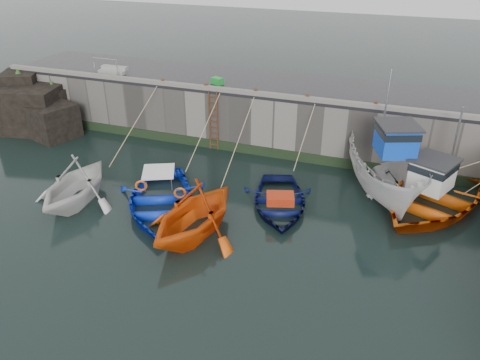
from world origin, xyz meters
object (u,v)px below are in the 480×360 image
(boat_near_blue, at_px, (161,208))
(bollard_e, at_px, (376,105))
(fish_crate, at_px, (217,81))
(bollard_a, at_px, (163,82))
(boat_near_navy, at_px, (279,206))
(bollard_d, at_px, (307,97))
(boat_near_blacktrim, at_px, (195,234))
(bollard_c, at_px, (256,92))
(ladder, at_px, (213,121))
(bollard_b, at_px, (206,86))
(boat_near_white, at_px, (78,201))
(boat_far_orange, at_px, (432,196))
(boat_far_white, at_px, (386,172))

(boat_near_blue, relative_size, bollard_e, 20.37)
(boat_near_blue, height_order, fish_crate, fish_crate)
(boat_near_blue, xyz_separation_m, bollard_a, (-3.19, 6.71, 3.30))
(boat_near_navy, distance_m, bollard_d, 5.91)
(boat_near_blacktrim, bearing_deg, boat_near_blue, 160.89)
(bollard_a, bearing_deg, bollard_c, 0.00)
(fish_crate, height_order, bollard_d, fish_crate)
(ladder, relative_size, bollard_b, 11.43)
(bollard_d, bearing_deg, ladder, -176.00)
(fish_crate, bearing_deg, boat_near_white, -87.21)
(boat_near_white, relative_size, boat_near_navy, 0.96)
(bollard_a, bearing_deg, fish_crate, 21.08)
(boat_near_blue, height_order, bollard_c, bollard_c)
(boat_near_blacktrim, bearing_deg, boat_near_white, -174.00)
(boat_near_blue, xyz_separation_m, bollard_e, (7.81, 6.71, 3.30))
(boat_far_orange, relative_size, fish_crate, 13.63)
(boat_near_white, xyz_separation_m, bollard_a, (0.44, 7.48, 3.30))
(boat_far_white, relative_size, bollard_a, 25.87)
(bollard_c, xyz_separation_m, bollard_d, (2.60, 0.00, 0.00))
(boat_far_white, distance_m, bollard_c, 7.46)
(boat_near_navy, xyz_separation_m, fish_crate, (-5.19, 5.94, 3.33))
(boat_near_white, bearing_deg, boat_near_blue, 6.51)
(boat_near_blue, bearing_deg, boat_far_white, 1.70)
(boat_far_white, bearing_deg, boat_near_white, -178.26)
(boat_near_blacktrim, bearing_deg, bollard_b, 120.88)
(ladder, distance_m, fish_crate, 2.23)
(boat_near_navy, distance_m, bollard_c, 6.49)
(boat_near_blacktrim, height_order, boat_far_white, boat_far_white)
(bollard_b, relative_size, bollard_c, 1.00)
(boat_far_white, bearing_deg, ladder, 146.61)
(boat_near_navy, height_order, fish_crate, fish_crate)
(ladder, height_order, boat_near_white, ladder)
(boat_near_white, relative_size, bollard_d, 16.05)
(ladder, xyz_separation_m, boat_far_orange, (10.97, -2.26, -1.13))
(fish_crate, bearing_deg, bollard_e, 15.85)
(boat_near_white, height_order, bollard_a, bollard_a)
(fish_crate, relative_size, bollard_d, 2.19)
(ladder, bearing_deg, bollard_c, 8.67)
(ladder, distance_m, bollard_e, 8.19)
(bollard_e, bearing_deg, bollard_d, 180.00)
(boat_near_navy, bearing_deg, boat_near_blue, -176.73)
(boat_far_white, height_order, bollard_a, boat_far_white)
(boat_near_white, relative_size, bollard_c, 16.05)
(boat_far_white, height_order, bollard_c, boat_far_white)
(boat_near_blue, bearing_deg, boat_near_navy, -3.91)
(bollard_b, bearing_deg, bollard_c, 0.00)
(fish_crate, distance_m, bollard_c, 2.71)
(boat_near_white, relative_size, bollard_e, 16.05)
(boat_near_blue, relative_size, boat_near_blacktrim, 1.20)
(bollard_b, distance_m, bollard_e, 8.50)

